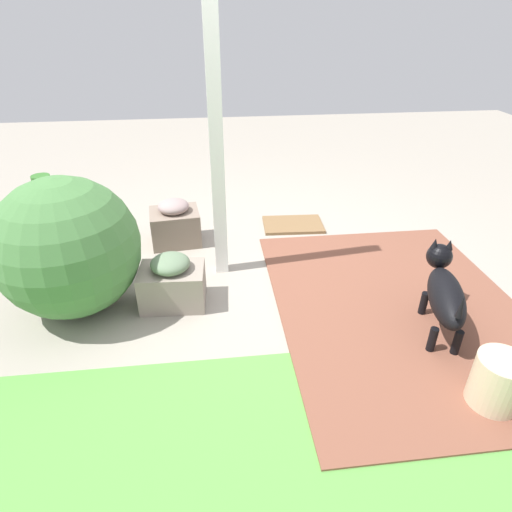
{
  "coord_description": "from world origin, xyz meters",
  "views": [
    {
      "loc": [
        0.42,
        3.05,
        1.95
      ],
      "look_at": [
        0.08,
        0.16,
        0.25
      ],
      "focal_mm": 30.02,
      "sensor_mm": 36.0,
      "label": 1
    }
  ],
  "objects_px": {
    "dog": "(445,291)",
    "doormat": "(293,225)",
    "ceramic_urn": "(497,382)",
    "stone_planter_mid": "(172,282)",
    "round_shrub": "(68,248)",
    "terracotta_pot_tall": "(51,216)",
    "stone_planter_nearest": "(175,224)",
    "terracotta_pot_spiky": "(76,220)",
    "porch_pillar": "(215,123)"
  },
  "relations": [
    {
      "from": "stone_planter_nearest",
      "to": "dog",
      "type": "bearing_deg",
      "value": 140.86
    },
    {
      "from": "terracotta_pot_spiky",
      "to": "porch_pillar",
      "type": "bearing_deg",
      "value": 160.41
    },
    {
      "from": "porch_pillar",
      "to": "terracotta_pot_spiky",
      "type": "xyz_separation_m",
      "value": [
        1.25,
        -0.45,
        -0.9
      ]
    },
    {
      "from": "stone_planter_nearest",
      "to": "stone_planter_mid",
      "type": "xyz_separation_m",
      "value": [
        -0.02,
        0.99,
        -0.01
      ]
    },
    {
      "from": "doormat",
      "to": "stone_planter_nearest",
      "type": "bearing_deg",
      "value": 10.24
    },
    {
      "from": "terracotta_pot_spiky",
      "to": "terracotta_pot_tall",
      "type": "relative_size",
      "value": 1.11
    },
    {
      "from": "stone_planter_nearest",
      "to": "stone_planter_mid",
      "type": "distance_m",
      "value": 0.99
    },
    {
      "from": "ceramic_urn",
      "to": "dog",
      "type": "bearing_deg",
      "value": -90.42
    },
    {
      "from": "stone_planter_mid",
      "to": "dog",
      "type": "distance_m",
      "value": 1.91
    },
    {
      "from": "dog",
      "to": "ceramic_urn",
      "type": "bearing_deg",
      "value": 89.58
    },
    {
      "from": "ceramic_urn",
      "to": "terracotta_pot_spiky",
      "type": "bearing_deg",
      "value": -37.51
    },
    {
      "from": "ceramic_urn",
      "to": "stone_planter_nearest",
      "type": "bearing_deg",
      "value": -49.57
    },
    {
      "from": "ceramic_urn",
      "to": "stone_planter_mid",
      "type": "bearing_deg",
      "value": -32.9
    },
    {
      "from": "stone_planter_nearest",
      "to": "terracotta_pot_spiky",
      "type": "xyz_separation_m",
      "value": [
        0.85,
        0.1,
        0.14
      ]
    },
    {
      "from": "terracotta_pot_tall",
      "to": "stone_planter_nearest",
      "type": "bearing_deg",
      "value": 167.49
    },
    {
      "from": "stone_planter_mid",
      "to": "terracotta_pot_spiky",
      "type": "distance_m",
      "value": 1.25
    },
    {
      "from": "round_shrub",
      "to": "terracotta_pot_spiky",
      "type": "distance_m",
      "value": 0.88
    },
    {
      "from": "stone_planter_nearest",
      "to": "doormat",
      "type": "relative_size",
      "value": 0.8
    },
    {
      "from": "round_shrub",
      "to": "terracotta_pot_tall",
      "type": "xyz_separation_m",
      "value": [
        0.52,
        -1.21,
        -0.28
      ]
    },
    {
      "from": "stone_planter_mid",
      "to": "ceramic_urn",
      "type": "relative_size",
      "value": 1.5
    },
    {
      "from": "stone_planter_mid",
      "to": "terracotta_pot_spiky",
      "type": "relative_size",
      "value": 0.71
    },
    {
      "from": "dog",
      "to": "ceramic_urn",
      "type": "distance_m",
      "value": 0.68
    },
    {
      "from": "terracotta_pot_tall",
      "to": "ceramic_urn",
      "type": "xyz_separation_m",
      "value": [
        -3.04,
        2.44,
        -0.06
      ]
    },
    {
      "from": "porch_pillar",
      "to": "round_shrub",
      "type": "relative_size",
      "value": 2.46
    },
    {
      "from": "porch_pillar",
      "to": "terracotta_pot_tall",
      "type": "xyz_separation_m",
      "value": [
        1.6,
        -0.81,
        -1.01
      ]
    },
    {
      "from": "porch_pillar",
      "to": "doormat",
      "type": "distance_m",
      "value": 1.63
    },
    {
      "from": "round_shrub",
      "to": "doormat",
      "type": "bearing_deg",
      "value": -147.92
    },
    {
      "from": "porch_pillar",
      "to": "doormat",
      "type": "bearing_deg",
      "value": -135.33
    },
    {
      "from": "terracotta_pot_spiky",
      "to": "ceramic_urn",
      "type": "bearing_deg",
      "value": 142.49
    },
    {
      "from": "porch_pillar",
      "to": "doormat",
      "type": "relative_size",
      "value": 4.1
    },
    {
      "from": "porch_pillar",
      "to": "ceramic_urn",
      "type": "distance_m",
      "value": 2.42
    },
    {
      "from": "porch_pillar",
      "to": "ceramic_urn",
      "type": "bearing_deg",
      "value": 131.62
    },
    {
      "from": "ceramic_urn",
      "to": "doormat",
      "type": "height_order",
      "value": "ceramic_urn"
    },
    {
      "from": "terracotta_pot_spiky",
      "to": "stone_planter_nearest",
      "type": "bearing_deg",
      "value": -173.24
    },
    {
      "from": "porch_pillar",
      "to": "doormat",
      "type": "height_order",
      "value": "porch_pillar"
    },
    {
      "from": "terracotta_pot_tall",
      "to": "stone_planter_mid",
      "type": "bearing_deg",
      "value": 134.14
    },
    {
      "from": "dog",
      "to": "doormat",
      "type": "height_order",
      "value": "dog"
    },
    {
      "from": "dog",
      "to": "stone_planter_nearest",
      "type": "bearing_deg",
      "value": -39.14
    },
    {
      "from": "doormat",
      "to": "terracotta_pot_spiky",
      "type": "bearing_deg",
      "value": 8.79
    },
    {
      "from": "porch_pillar",
      "to": "stone_planter_nearest",
      "type": "xyz_separation_m",
      "value": [
        0.41,
        -0.55,
        -1.04
      ]
    },
    {
      "from": "terracotta_pot_spiky",
      "to": "terracotta_pot_tall",
      "type": "distance_m",
      "value": 0.52
    },
    {
      "from": "porch_pillar",
      "to": "stone_planter_mid",
      "type": "relative_size",
      "value": 5.04
    },
    {
      "from": "stone_planter_mid",
      "to": "round_shrub",
      "type": "relative_size",
      "value": 0.49
    },
    {
      "from": "terracotta_pot_spiky",
      "to": "dog",
      "type": "relative_size",
      "value": 0.88
    },
    {
      "from": "stone_planter_mid",
      "to": "dog",
      "type": "bearing_deg",
      "value": 164.16
    },
    {
      "from": "porch_pillar",
      "to": "terracotta_pot_tall",
      "type": "relative_size",
      "value": 3.96
    },
    {
      "from": "ceramic_urn",
      "to": "doormat",
      "type": "distance_m",
      "value": 2.48
    },
    {
      "from": "stone_planter_nearest",
      "to": "porch_pillar",
      "type": "bearing_deg",
      "value": 126.64
    },
    {
      "from": "doormat",
      "to": "ceramic_urn",
      "type": "bearing_deg",
      "value": 105.8
    },
    {
      "from": "round_shrub",
      "to": "terracotta_pot_tall",
      "type": "height_order",
      "value": "round_shrub"
    }
  ]
}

